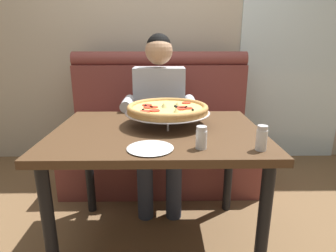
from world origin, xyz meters
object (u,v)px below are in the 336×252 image
object	(u,v)px
pizza	(168,109)
plate_near_left	(150,147)
dining_table	(158,145)
shaker_pepper_flakes	(201,139)
shaker_parmesan	(261,140)
diner_main	(160,109)
booth_bench	(160,136)
patio_chair	(248,95)

from	to	relation	value
pizza	plate_near_left	size ratio (longest dim) A/B	2.31
dining_table	shaker_pepper_flakes	world-z (taller)	shaker_pepper_flakes
plate_near_left	dining_table	bearing A→B (deg)	84.89
dining_table	shaker_parmesan	bearing A→B (deg)	-34.58
dining_table	shaker_pepper_flakes	bearing A→B (deg)	-55.61
dining_table	shaker_parmesan	size ratio (longest dim) A/B	10.05
diner_main	shaker_pepper_flakes	world-z (taller)	diner_main
diner_main	booth_bench	bearing A→B (deg)	90.59
shaker_pepper_flakes	plate_near_left	distance (m)	0.23
pizza	patio_chair	distance (m)	2.50
pizza	plate_near_left	distance (m)	0.42
dining_table	shaker_pepper_flakes	size ratio (longest dim) A/B	10.92
patio_chair	dining_table	bearing A→B (deg)	-117.45
booth_bench	dining_table	xyz separation A→B (m)	(0.00, -0.90, 0.25)
shaker_parmesan	patio_chair	distance (m)	2.73
dining_table	diner_main	bearing A→B (deg)	89.75
dining_table	booth_bench	bearing A→B (deg)	90.00
pizza	plate_near_left	bearing A→B (deg)	-101.88
dining_table	shaker_parmesan	world-z (taller)	shaker_parmesan
booth_bench	pizza	xyz separation A→B (m)	(0.06, -0.80, 0.44)
shaker_pepper_flakes	shaker_parmesan	xyz separation A→B (m)	(0.26, -0.02, 0.00)
shaker_parmesan	patio_chair	size ratio (longest dim) A/B	0.13
diner_main	patio_chair	world-z (taller)	diner_main
pizza	dining_table	bearing A→B (deg)	-120.14
booth_bench	patio_chair	world-z (taller)	booth_bench
diner_main	pizza	bearing A→B (deg)	-84.19
diner_main	shaker_pepper_flakes	distance (m)	0.95
plate_near_left	shaker_pepper_flakes	bearing A→B (deg)	1.01
pizza	diner_main	bearing A→B (deg)	95.81
booth_bench	diner_main	bearing A→B (deg)	-89.41
pizza	shaker_parmesan	bearing A→B (deg)	-45.71
dining_table	plate_near_left	size ratio (longest dim) A/B	5.37
shaker_pepper_flakes	shaker_parmesan	bearing A→B (deg)	-5.35
pizza	shaker_pepper_flakes	world-z (taller)	pizza
booth_bench	patio_chair	distance (m)	1.85
booth_bench	plate_near_left	xyz separation A→B (m)	(-0.03, -1.20, 0.35)
dining_table	patio_chair	bearing A→B (deg)	62.55
dining_table	patio_chair	distance (m)	2.59
booth_bench	shaker_pepper_flakes	distance (m)	1.27
diner_main	plate_near_left	bearing A→B (deg)	-91.82
booth_bench	diner_main	xyz separation A→B (m)	(0.00, -0.27, 0.31)
booth_bench	shaker_parmesan	xyz separation A→B (m)	(0.47, -1.22, 0.39)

